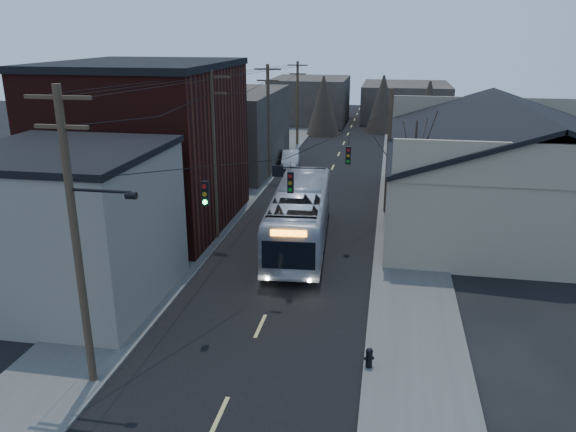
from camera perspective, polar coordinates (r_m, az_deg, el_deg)
name	(u,v)px	position (r m, az deg, el deg)	size (l,w,h in m)	color
road_surface	(322,190)	(44.69, 3.51, 2.64)	(9.00, 110.00, 0.02)	black
sidewalk_left	(243,186)	(45.85, -4.59, 3.09)	(4.00, 110.00, 0.12)	#474744
sidewalk_right	(406,193)	(44.42, 11.87, 2.25)	(4.00, 110.00, 0.12)	#474744
building_clapboard	(70,229)	(27.21, -21.25, -1.24)	(8.00, 8.00, 7.00)	gray
building_brick	(147,148)	(36.69, -14.11, 6.70)	(10.00, 12.00, 10.00)	black
building_left_far	(227,130)	(51.56, -6.24, 8.65)	(9.00, 14.00, 7.00)	#302B26
warehouse	(510,180)	(39.71, 21.67, 3.39)	(16.16, 20.60, 7.73)	gray
building_far_left	(310,100)	(79.04, 2.27, 11.69)	(10.00, 12.00, 6.00)	#302B26
building_far_right	(405,102)	(83.33, 11.83, 11.32)	(12.00, 14.00, 5.00)	#302B26
bare_tree	(413,182)	(33.85, 12.56, 3.44)	(0.40, 0.40, 7.20)	black
utility_lines	(268,141)	(38.43, -2.06, 7.67)	(11.24, 45.28, 10.50)	#382B1E
bus	(300,216)	(32.72, 1.23, 0.03)	(2.98, 12.74, 3.55)	#B4B7C1
parked_car	(291,159)	(52.45, 0.27, 5.83)	(1.54, 4.40, 1.45)	#A4A7AC
fire_hydrant	(369,357)	(21.61, 8.25, -13.98)	(0.38, 0.27, 0.79)	black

